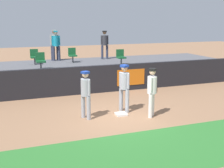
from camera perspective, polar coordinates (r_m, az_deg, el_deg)
The scene contains 15 objects.
ground_plane at distance 10.88m, azimuth 1.12°, elevation -6.47°, with size 60.00×60.00×0.00m, color #936B4C.
grass_foreground_strip at distance 8.36m, azimuth 8.82°, elevation -12.66°, with size 18.00×2.80×0.01m, color #2D722D.
first_base at distance 11.08m, azimuth 1.80°, elevation -5.91°, with size 0.40×0.40×0.08m, color white.
player_fielder_home at distance 10.77m, azimuth 7.87°, elevation -0.98°, with size 0.56×0.49×1.82m.
player_runner_visitor at distance 11.24m, azimuth 2.41°, elevation -0.16°, with size 0.47×0.48×1.85m.
player_coach_visitor at distance 10.47m, azimuth -5.20°, elevation -1.48°, with size 0.44×0.46×1.75m.
field_wall at distance 14.19m, azimuth -4.43°, elevation 0.83°, with size 18.00×0.26×1.35m.
bleacher_platform at distance 16.65m, azimuth -6.89°, elevation 2.08°, with size 18.00×4.80×1.09m, color #59595E.
seat_front_left at distance 15.04m, azimuth -13.85°, elevation 4.62°, with size 0.46×0.44×0.84m.
seat_back_center at distance 17.13m, azimuth -7.76°, elevation 5.79°, with size 0.44×0.44×0.84m.
seat_front_right at distance 16.10m, azimuth 1.73°, elevation 5.47°, with size 0.44×0.44×0.84m.
seat_back_left at distance 16.80m, azimuth -14.97°, elevation 5.35°, with size 0.44×0.44×0.84m.
spectator_hooded at distance 18.07m, azimuth -11.19°, elevation 7.92°, with size 0.52×0.37×1.84m.
spectator_capped at distance 17.93m, azimuth -10.92°, elevation 7.80°, with size 0.50×0.39×1.79m.
spectator_casual at distance 18.40m, azimuth -1.46°, elevation 8.08°, with size 0.49×0.36×1.76m.
Camera 1 is at (-3.76, -9.58, 3.54)m, focal length 46.64 mm.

